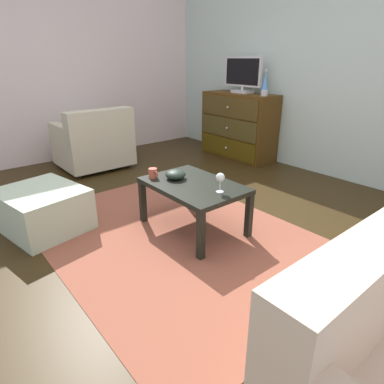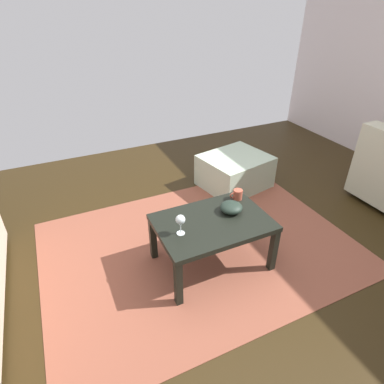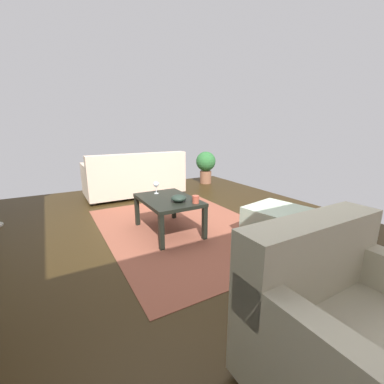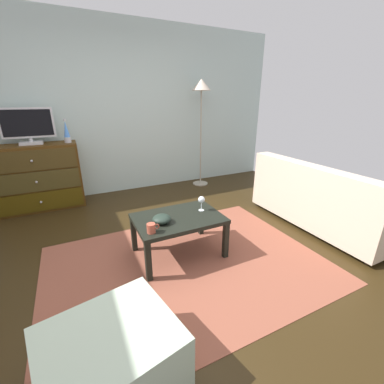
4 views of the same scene
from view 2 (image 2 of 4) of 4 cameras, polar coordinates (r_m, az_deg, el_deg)
ground_plane at (r=2.81m, az=6.94°, el=-11.30°), size 5.99×5.10×0.05m
area_rug at (r=2.84m, az=1.36°, el=-9.62°), size 2.60×1.90×0.01m
coffee_table at (r=2.46m, az=3.67°, el=-6.15°), size 0.86×0.59×0.42m
wine_glass at (r=2.23m, az=-2.08°, el=-5.07°), size 0.07×0.07×0.16m
mug at (r=2.68m, az=8.12°, el=-0.45°), size 0.11×0.08×0.08m
bowl_decorative at (r=2.52m, az=7.02°, el=-2.73°), size 0.18×0.18×0.08m
ottoman at (r=3.66m, az=7.62°, el=3.69°), size 0.80×0.72×0.36m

